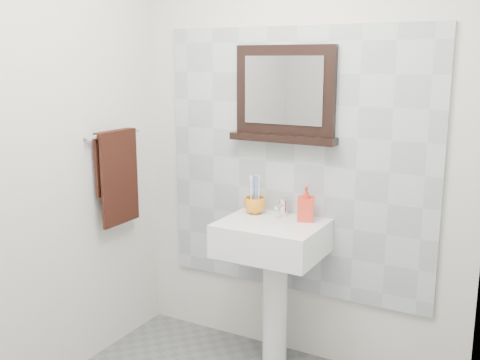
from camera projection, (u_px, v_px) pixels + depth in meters
name	position (u px, v px, depth m)	size (l,w,h in m)	color
back_wall	(296.00, 145.00, 3.14)	(2.00, 0.01, 2.50)	silver
left_wall	(11.00, 161.00, 2.67)	(0.01, 2.20, 2.50)	silver
right_wall	(454.00, 216.00, 1.73)	(0.01, 2.20, 2.50)	silver
splashback	(295.00, 163.00, 3.15)	(1.60, 0.02, 1.50)	#A4ADB2
pedestal_sink	(272.00, 254.00, 3.08)	(0.55, 0.44, 0.96)	white
toothbrush_cup	(255.00, 205.00, 3.20)	(0.12, 0.12, 0.09)	orange
toothbrushes	(255.00, 192.00, 3.18)	(0.05, 0.04, 0.21)	white
soap_dispenser	(306.00, 203.00, 3.05)	(0.09, 0.09, 0.19)	red
framed_mirror	(285.00, 97.00, 3.07)	(0.62, 0.11, 0.53)	black
towel_bar	(115.00, 134.00, 3.21)	(0.07, 0.40, 0.03)	silver
hand_towel	(117.00, 170.00, 3.25)	(0.06, 0.30, 0.55)	black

